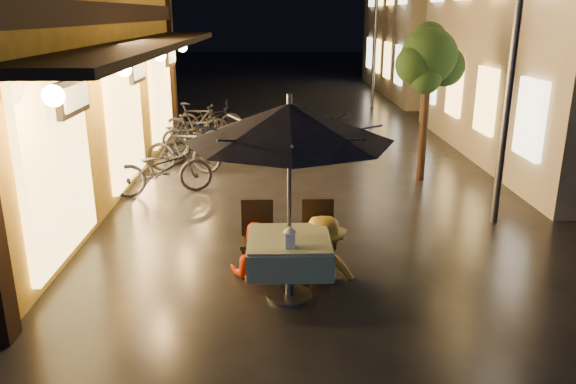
{
  "coord_description": "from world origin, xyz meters",
  "views": [
    {
      "loc": [
        -0.63,
        -6.62,
        3.3
      ],
      "look_at": [
        -0.46,
        0.11,
        1.15
      ],
      "focal_mm": 35.0,
      "sensor_mm": 36.0,
      "label": 1
    }
  ],
  "objects_px": {
    "cafe_table": "(289,252)",
    "patio_umbrella": "(289,122)",
    "person_orange": "(255,224)",
    "person_yellow": "(323,218)",
    "table_lantern": "(290,236)",
    "bicycle_0": "(162,169)",
    "streetlamp_near": "(515,40)"
  },
  "relations": [
    {
      "from": "cafe_table",
      "to": "patio_umbrella",
      "type": "xyz_separation_m",
      "value": [
        0.0,
        0.0,
        1.56
      ]
    },
    {
      "from": "person_orange",
      "to": "person_yellow",
      "type": "height_order",
      "value": "person_yellow"
    },
    {
      "from": "person_yellow",
      "to": "person_orange",
      "type": "bearing_deg",
      "value": -6.11
    },
    {
      "from": "table_lantern",
      "to": "person_orange",
      "type": "relative_size",
      "value": 0.17
    },
    {
      "from": "patio_umbrella",
      "to": "bicycle_0",
      "type": "relative_size",
      "value": 1.3
    },
    {
      "from": "cafe_table",
      "to": "person_orange",
      "type": "height_order",
      "value": "person_orange"
    },
    {
      "from": "person_yellow",
      "to": "bicycle_0",
      "type": "bearing_deg",
      "value": -55.48
    },
    {
      "from": "patio_umbrella",
      "to": "table_lantern",
      "type": "distance_m",
      "value": 1.26
    },
    {
      "from": "table_lantern",
      "to": "person_yellow",
      "type": "bearing_deg",
      "value": 61.01
    },
    {
      "from": "person_orange",
      "to": "bicycle_0",
      "type": "xyz_separation_m",
      "value": [
        -1.86,
        3.55,
        -0.24
      ]
    },
    {
      "from": "table_lantern",
      "to": "streetlamp_near",
      "type": "bearing_deg",
      "value": 38.74
    },
    {
      "from": "bicycle_0",
      "to": "person_orange",
      "type": "bearing_deg",
      "value": -170.33
    },
    {
      "from": "patio_umbrella",
      "to": "table_lantern",
      "type": "bearing_deg",
      "value": -90.0
    },
    {
      "from": "streetlamp_near",
      "to": "patio_umbrella",
      "type": "xyz_separation_m",
      "value": [
        -3.46,
        -2.49,
        -0.77
      ]
    },
    {
      "from": "patio_umbrella",
      "to": "person_yellow",
      "type": "bearing_deg",
      "value": 49.62
    },
    {
      "from": "patio_umbrella",
      "to": "person_orange",
      "type": "distance_m",
      "value": 1.59
    },
    {
      "from": "table_lantern",
      "to": "bicycle_0",
      "type": "height_order",
      "value": "table_lantern"
    },
    {
      "from": "streetlamp_near",
      "to": "person_orange",
      "type": "distance_m",
      "value": 4.85
    },
    {
      "from": "patio_umbrella",
      "to": "table_lantern",
      "type": "xyz_separation_m",
      "value": [
        -0.0,
        -0.28,
        -1.23
      ]
    },
    {
      "from": "patio_umbrella",
      "to": "bicycle_0",
      "type": "height_order",
      "value": "patio_umbrella"
    },
    {
      "from": "cafe_table",
      "to": "person_yellow",
      "type": "relative_size",
      "value": 0.6
    },
    {
      "from": "streetlamp_near",
      "to": "patio_umbrella",
      "type": "relative_size",
      "value": 1.72
    },
    {
      "from": "person_orange",
      "to": "bicycle_0",
      "type": "height_order",
      "value": "person_orange"
    },
    {
      "from": "table_lantern",
      "to": "bicycle_0",
      "type": "distance_m",
      "value": 4.99
    },
    {
      "from": "person_yellow",
      "to": "streetlamp_near",
      "type": "bearing_deg",
      "value": -149.5
    },
    {
      "from": "streetlamp_near",
      "to": "person_orange",
      "type": "height_order",
      "value": "streetlamp_near"
    },
    {
      "from": "streetlamp_near",
      "to": "bicycle_0",
      "type": "relative_size",
      "value": 2.23
    },
    {
      "from": "patio_umbrella",
      "to": "person_orange",
      "type": "bearing_deg",
      "value": 126.22
    },
    {
      "from": "cafe_table",
      "to": "person_yellow",
      "type": "bearing_deg",
      "value": 49.62
    },
    {
      "from": "person_orange",
      "to": "table_lantern",
      "type": "bearing_deg",
      "value": 129.61
    },
    {
      "from": "streetlamp_near",
      "to": "table_lantern",
      "type": "xyz_separation_m",
      "value": [
        -3.46,
        -2.77,
        -2.0
      ]
    },
    {
      "from": "streetlamp_near",
      "to": "person_yellow",
      "type": "xyz_separation_m",
      "value": [
        -3.01,
        -1.97,
        -2.1
      ]
    }
  ]
}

